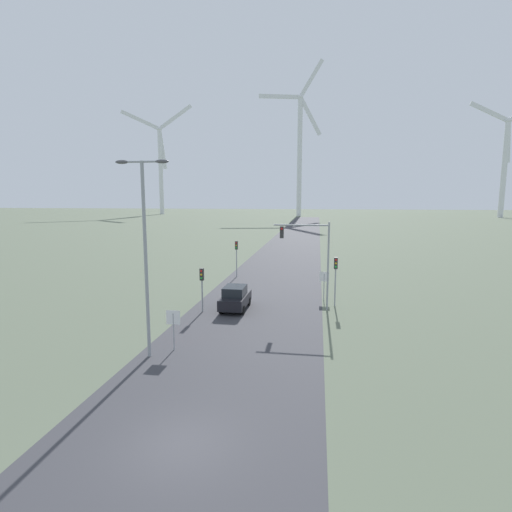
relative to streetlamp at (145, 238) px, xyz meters
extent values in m
plane|color=#5B6651|center=(4.28, -7.23, -6.42)|extent=(600.00, 600.00, 0.00)
cube|color=#38383D|center=(4.28, 40.77, -6.42)|extent=(10.00, 240.00, 0.01)
cylinder|color=#93999E|center=(0.00, 0.00, -1.27)|extent=(0.18, 0.18, 10.30)
cylinder|color=#93999E|center=(0.00, 0.00, 3.83)|extent=(2.14, 0.10, 0.10)
ellipsoid|color=#4C4C51|center=(-1.07, 0.00, 3.83)|extent=(0.70, 0.32, 0.20)
ellipsoid|color=#4C4C51|center=(1.07, 0.00, 3.83)|extent=(0.70, 0.32, 0.20)
cylinder|color=#93999E|center=(0.98, 1.09, -5.37)|extent=(0.07, 0.07, 2.11)
cube|color=white|center=(0.98, 1.07, -4.54)|extent=(0.81, 0.01, 0.81)
cube|color=red|center=(0.98, 1.09, -4.54)|extent=(0.76, 0.02, 0.76)
cylinder|color=#93999E|center=(9.43, 13.75, -5.32)|extent=(0.07, 0.07, 2.20)
cube|color=white|center=(9.43, 13.74, -4.45)|extent=(0.81, 0.01, 0.81)
cube|color=red|center=(9.43, 13.75, -4.45)|extent=(0.76, 0.02, 0.76)
cylinder|color=#93999E|center=(0.41, 8.61, -4.77)|extent=(0.11, 0.11, 3.31)
cube|color=#2D2D2D|center=(0.41, 8.61, -3.56)|extent=(0.28, 0.24, 0.90)
sphere|color=red|center=(0.41, 8.47, -3.29)|extent=(0.16, 0.16, 0.16)
sphere|color=gold|center=(0.41, 8.47, -3.56)|extent=(0.16, 0.16, 0.16)
sphere|color=green|center=(0.41, 8.47, -3.83)|extent=(0.16, 0.16, 0.16)
cylinder|color=#93999E|center=(10.26, 11.83, -4.48)|extent=(0.11, 0.11, 3.88)
cube|color=#2D2D2D|center=(10.26, 11.83, -2.99)|extent=(0.28, 0.24, 0.90)
sphere|color=red|center=(10.26, 11.70, -2.72)|extent=(0.16, 0.16, 0.16)
sphere|color=gold|center=(10.26, 11.70, -2.99)|extent=(0.16, 0.16, 0.16)
sphere|color=green|center=(10.26, 11.70, -3.26)|extent=(0.16, 0.16, 0.16)
cylinder|color=#93999E|center=(0.23, 22.21, -4.48)|extent=(0.11, 0.11, 3.89)
cube|color=#2D2D2D|center=(0.23, 22.21, -2.98)|extent=(0.28, 0.24, 0.90)
sphere|color=red|center=(0.23, 22.07, -2.71)|extent=(0.16, 0.16, 0.16)
sphere|color=gold|center=(0.23, 22.07, -2.98)|extent=(0.16, 0.16, 0.16)
sphere|color=green|center=(0.23, 22.07, -3.25)|extent=(0.16, 0.16, 0.16)
cylinder|color=#93999E|center=(9.64, 10.69, -3.08)|extent=(0.14, 0.14, 6.68)
cylinder|color=#93999E|center=(7.57, 10.69, 0.01)|extent=(4.13, 0.12, 0.12)
cube|color=#2D2D2D|center=(6.12, 10.69, -0.54)|extent=(0.28, 0.24, 0.90)
sphere|color=red|center=(6.12, 10.55, -0.27)|extent=(0.18, 0.18, 0.18)
cube|color=black|center=(2.69, 9.71, -5.69)|extent=(1.84, 4.12, 0.80)
cube|color=#1E2328|center=(2.69, 9.56, -4.94)|extent=(1.58, 2.11, 0.70)
cylinder|color=black|center=(1.87, 10.98, -6.09)|extent=(0.22, 0.66, 0.66)
cylinder|color=black|center=(3.52, 10.98, -6.09)|extent=(0.22, 0.66, 0.66)
cylinder|color=black|center=(1.87, 8.44, -6.09)|extent=(0.22, 0.66, 0.66)
cylinder|color=black|center=(3.52, 8.44, -6.09)|extent=(0.22, 0.66, 0.66)
cylinder|color=silver|center=(-73.66, 184.47, 15.59)|extent=(2.20, 2.20, 44.02)
sphere|color=silver|center=(-73.66, 184.47, 37.60)|extent=(2.60, 2.60, 2.60)
cube|color=silver|center=(-65.64, 187.17, 43.88)|extent=(16.22, 5.89, 13.24)
cube|color=silver|center=(-82.82, 181.38, 41.79)|extent=(18.04, 6.50, 9.51)
cube|color=silver|center=(-72.51, 184.85, 27.13)|extent=(4.01, 1.77, 19.85)
cylinder|color=silver|center=(-0.37, 171.52, 20.58)|extent=(2.20, 2.20, 54.01)
sphere|color=silver|center=(-0.37, 171.52, 47.59)|extent=(2.60, 2.60, 2.60)
cube|color=silver|center=(4.55, 172.55, 56.03)|extent=(10.81, 2.73, 16.69)
cube|color=silver|center=(-9.99, 169.52, 47.72)|extent=(18.10, 4.25, 2.05)
cube|color=silver|center=(4.32, 172.50, 39.01)|extent=(10.41, 2.64, 16.90)
cylinder|color=silver|center=(87.72, 170.61, 14.05)|extent=(2.20, 2.20, 40.96)
sphere|color=silver|center=(87.72, 170.61, 34.53)|extent=(2.60, 2.60, 2.60)
cube|color=silver|center=(79.66, 170.74, 38.59)|extent=(15.79, 0.75, 9.13)
cube|color=silver|center=(88.25, 170.60, 25.52)|extent=(2.77, 0.54, 16.83)
camera|label=1|loc=(8.82, -19.36, 2.01)|focal=28.00mm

